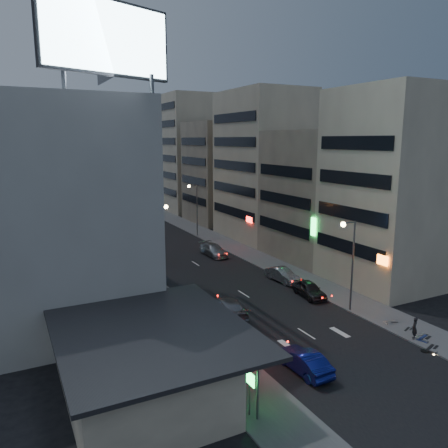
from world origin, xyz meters
TOP-DOWN VIEW (x-y plane):
  - ground at (0.00, 0.00)m, footprint 180.00×180.00m
  - sidewalk_left at (-8.00, 30.00)m, footprint 4.00×120.00m
  - sidewalk_right at (8.00, 30.00)m, footprint 4.00×120.00m
  - food_court at (-13.90, 2.00)m, footprint 11.00×13.00m
  - white_building at (-17.00, 20.00)m, footprint 14.00×24.00m
  - shophouse_near at (15.00, 10.50)m, footprint 10.00×11.00m
  - shophouse_mid at (15.50, 22.00)m, footprint 11.00×12.00m
  - shophouse_far at (15.00, 35.00)m, footprint 10.00×14.00m
  - far_left_a at (-15.50, 45.00)m, footprint 11.00×10.00m
  - far_left_b at (-16.00, 58.00)m, footprint 12.00×10.00m
  - far_right_a at (15.50, 50.00)m, footprint 11.00×12.00m
  - far_right_b at (16.00, 64.00)m, footprint 12.00×12.00m
  - billboard at (-12.99, 9.97)m, footprint 9.52×3.75m
  - street_lamp_right_near at (5.90, 6.00)m, footprint 1.60×0.44m
  - street_lamp_left at (-5.90, 22.00)m, footprint 1.60×0.44m
  - street_lamp_right_far at (5.90, 40.00)m, footprint 1.60×0.44m
  - parked_car_right_near at (5.27, 10.50)m, footprint 2.27×4.56m
  - parked_car_right_mid at (5.60, 15.49)m, footprint 1.90×4.51m
  - parked_car_left at (-5.60, 30.75)m, footprint 2.95×5.32m
  - parked_car_right_far at (3.56, 28.31)m, footprint 2.37×5.36m
  - road_car_blue at (-3.66, -0.48)m, footprint 1.64×4.49m
  - road_car_silver at (-4.04, 9.68)m, footprint 3.19×6.15m
  - person at (6.57, -0.55)m, footprint 0.71×0.70m
  - scooter_black_a at (6.98, -1.76)m, footprint 1.26×2.04m
  - scooter_silver_a at (8.05, -0.18)m, footprint 0.73×1.80m
  - scooter_blue at (7.88, -0.45)m, footprint 1.16×2.09m
  - scooter_black_b at (7.93, 1.15)m, footprint 1.13×1.71m
  - scooter_silver_b at (8.01, 2.51)m, footprint 1.01×1.77m

SIDE VIEW (x-z plane):
  - ground at x=0.00m, z-range 0.00..0.00m
  - sidewalk_left at x=-8.00m, z-range 0.00..0.12m
  - sidewalk_right at x=8.00m, z-range 0.00..0.12m
  - scooter_black_b at x=7.93m, z-range 0.12..1.11m
  - scooter_silver_b at x=8.01m, z-range 0.12..1.15m
  - scooter_silver_a at x=8.05m, z-range 0.12..1.19m
  - parked_car_left at x=-5.60m, z-range 0.00..1.41m
  - scooter_black_a at x=6.98m, z-range 0.12..1.30m
  - parked_car_right_mid at x=5.60m, z-range 0.00..1.45m
  - scooter_blue at x=7.88m, z-range 0.12..1.33m
  - road_car_blue at x=-3.66m, z-range 0.00..1.47m
  - parked_car_right_near at x=5.27m, z-range 0.00..1.49m
  - parked_car_right_far at x=3.56m, z-range 0.00..1.53m
  - road_car_silver at x=-4.04m, z-range 0.00..1.70m
  - person at x=6.57m, z-range 0.12..1.77m
  - food_court at x=-13.90m, z-range 0.05..3.92m
  - street_lamp_right_near at x=5.90m, z-range 1.35..9.37m
  - street_lamp_left at x=-5.90m, z-range 1.35..9.37m
  - street_lamp_right_far at x=5.90m, z-range 1.35..9.37m
  - far_left_b at x=-16.00m, z-range 0.00..15.00m
  - shophouse_mid at x=15.50m, z-range 0.00..16.00m
  - white_building at x=-17.00m, z-range 0.00..18.00m
  - far_right_a at x=15.50m, z-range 0.00..18.00m
  - shophouse_near at x=15.00m, z-range 0.00..20.00m
  - far_left_a at x=-15.50m, z-range 0.00..20.00m
  - shophouse_far at x=15.00m, z-range 0.00..22.00m
  - far_right_b at x=16.00m, z-range 0.00..24.00m
  - billboard at x=-12.99m, z-range 18.56..24.76m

